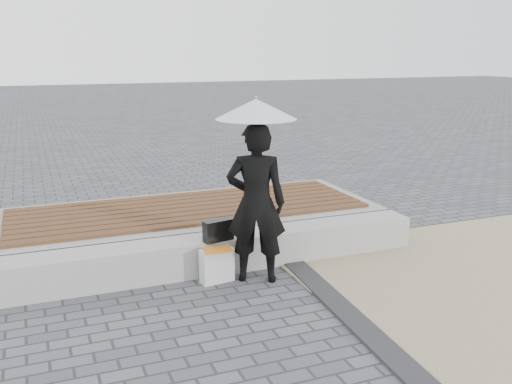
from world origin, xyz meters
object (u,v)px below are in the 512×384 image
canvas_tote (217,265)px  parasol (256,109)px  woman (256,203)px  handbag (218,230)px  seating_ledge (217,252)px

canvas_tote → parasol: bearing=-22.7°
parasol → canvas_tote: (-0.42, 0.10, -1.69)m
woman → parasol: size_ratio=1.62×
parasol → canvas_tote: bearing=166.1°
handbag → canvas_tote: bearing=-125.7°
seating_ledge → canvas_tote: size_ratio=13.19×
woman → parasol: 1.01m
seating_ledge → woman: 0.87m
woman → handbag: 0.57m
handbag → woman: bearing=-54.0°
woman → handbag: size_ratio=5.16×
seating_ledge → parasol: (0.30, -0.46, 1.68)m
woman → handbag: bearing=-17.7°
parasol → seating_ledge: bearing=122.7°
woman → canvas_tote: (-0.42, 0.10, -0.69)m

